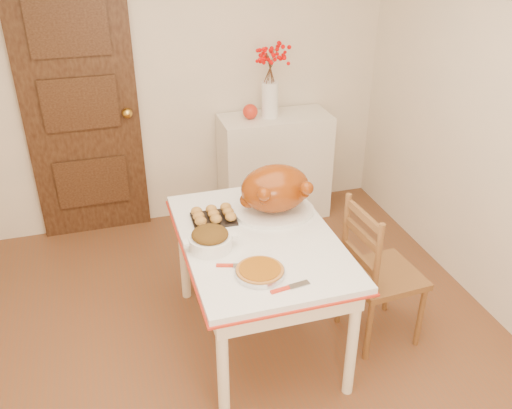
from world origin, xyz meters
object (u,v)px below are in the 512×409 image
object	(u,v)px
turkey_platter	(275,191)
chair_oak	(384,272)
sideboard	(274,167)
pumpkin_pie	(260,271)
kitchen_table	(258,290)

from	to	relation	value
turkey_platter	chair_oak	bearing A→B (deg)	-50.58
sideboard	pumpkin_pie	xyz separation A→B (m)	(-0.70, -1.84, 0.33)
kitchen_table	chair_oak	size ratio (longest dim) A/B	1.34
kitchen_table	turkey_platter	distance (m)	0.60
kitchen_table	sideboard	bearing A→B (deg)	68.18
sideboard	kitchen_table	distance (m)	1.60
sideboard	turkey_platter	distance (m)	1.41
chair_oak	pumpkin_pie	xyz separation A→B (m)	(-0.84, -0.19, 0.31)
kitchen_table	pumpkin_pie	bearing A→B (deg)	-105.92
sideboard	chair_oak	size ratio (longest dim) A/B	0.95
sideboard	turkey_platter	xyz separation A→B (m)	(-0.42, -1.26, 0.46)
sideboard	turkey_platter	world-z (taller)	turkey_platter
sideboard	kitchen_table	xyz separation A→B (m)	(-0.60, -1.49, -0.07)
chair_oak	pumpkin_pie	world-z (taller)	chair_oak
turkey_platter	kitchen_table	bearing A→B (deg)	-143.71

